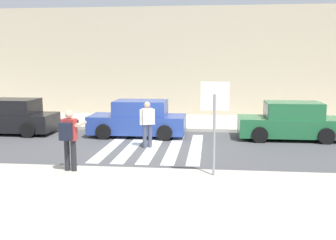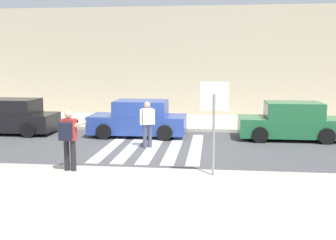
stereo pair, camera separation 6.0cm
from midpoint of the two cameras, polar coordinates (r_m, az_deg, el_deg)
The scene contains 15 objects.
ground_plane at distance 14.67m, azimuth -2.13°, elevation -4.10°, with size 120.00×120.00×0.00m, color #4C4C4F.
sidewalk_near at distance 8.81m, azimuth -8.29°, elevation -12.40°, with size 60.00×6.00×0.14m, color beige.
sidewalk_far at distance 20.50m, azimuth 0.36°, elevation -0.27°, with size 60.00×4.80×0.14m, color beige.
building_facade_far at distance 24.64m, azimuth 1.47°, elevation 8.36°, with size 56.00×4.00×6.27m, color beige.
crosswalk_stripe_0 at distance 15.17m, azimuth -8.02°, elevation -3.74°, with size 0.44×5.20×0.01m, color silver.
crosswalk_stripe_1 at distance 14.99m, azimuth -5.05°, elevation -3.83°, with size 0.44×5.20×0.01m, color silver.
crosswalk_stripe_2 at distance 14.86m, azimuth -2.02°, elevation -3.92°, with size 0.44×5.20×0.01m, color silver.
crosswalk_stripe_3 at distance 14.76m, azimuth 1.06°, elevation -3.99°, with size 0.44×5.20×0.01m, color silver.
crosswalk_stripe_4 at distance 14.71m, azimuth 4.18°, elevation -4.06°, with size 0.44×5.20×0.01m, color silver.
stop_sign at distance 10.48m, azimuth 6.87°, elevation 1.79°, with size 0.76×0.08×2.53m.
photographer_with_backpack at distance 11.29m, azimuth -14.05°, elevation -2.12°, with size 0.64×0.89×1.72m.
pedestrian_crossing at distance 14.60m, azimuth -2.90°, elevation -0.27°, with size 0.55×0.36×1.72m.
parked_car_black at distance 18.87m, azimuth -21.81°, elevation 0.36°, with size 4.10×1.92×1.55m.
parked_car_blue at distance 16.92m, azimuth -4.17°, elevation 0.08°, with size 4.10×1.92×1.55m.
parked_car_green at distance 16.95m, azimuth 17.43°, elevation -0.28°, with size 4.10×1.92×1.55m.
Camera 2 is at (2.18, -14.15, 3.20)m, focal length 42.00 mm.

